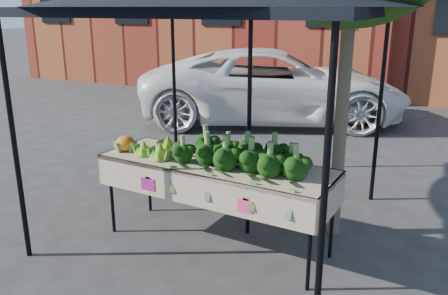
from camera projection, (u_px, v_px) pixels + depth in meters
ground at (201, 235)px, 5.05m from camera, size 90.00×90.00×0.00m
table at (216, 204)px, 4.73m from camera, size 2.46×1.00×0.90m
canopy at (222, 106)px, 4.91m from camera, size 3.16×3.16×2.74m
broccoli_heap at (242, 151)px, 4.47m from camera, size 1.40×0.60×0.29m
romanesco_cluster at (158, 144)px, 4.82m from camera, size 0.46×0.50×0.23m
cauliflower_pair at (125, 142)px, 4.95m from camera, size 0.23×0.23×0.20m
street_tree at (346, 57)px, 4.55m from camera, size 1.94×1.94×3.83m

